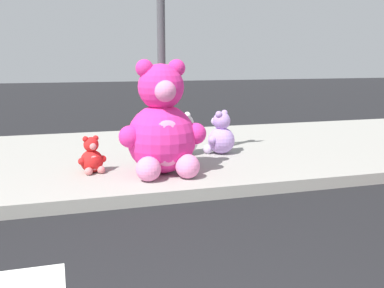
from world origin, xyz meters
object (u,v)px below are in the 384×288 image
Objects in this scene: plush_lavender at (220,136)px; plush_pink_large at (162,129)px; plush_red at (92,158)px; sign_pole at (161,39)px; plush_white at (184,138)px.

plush_pink_large is at bearing -140.56° from plush_lavender.
plush_lavender is 2.09m from plush_red.
plush_white is at bearing 45.22° from sign_pole.
plush_lavender is at bearing 18.80° from sign_pole.
plush_pink_large is 0.99m from plush_red.
plush_pink_large is 2.23× the size of plush_white.
plush_pink_large is 3.00× the size of plush_red.
sign_pole is 1.83m from plush_red.
plush_white is at bearing 27.05° from plush_red.
plush_pink_large reaches higher than plush_white.
plush_red is (-1.99, -0.63, -0.08)m from plush_lavender.
plush_pink_large is 1.23m from plush_white.
plush_lavender is (1.13, 0.93, -0.31)m from plush_pink_large.
sign_pole reaches higher than plush_red.
plush_pink_large is at bearing -19.23° from plush_red.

